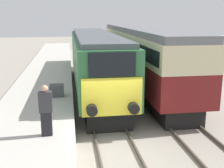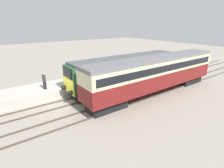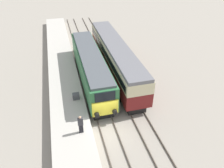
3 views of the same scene
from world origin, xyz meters
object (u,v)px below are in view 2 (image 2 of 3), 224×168
object	(u,v)px
person_on_platform	(44,81)
luggage_crate	(87,79)
locomotive	(127,70)
passenger_carriage	(156,72)

from	to	relation	value
person_on_platform	luggage_crate	xyz separation A→B (m)	(0.15, 4.83, -0.59)
locomotive	passenger_carriage	bearing A→B (deg)	20.88
passenger_carriage	luggage_crate	bearing A→B (deg)	-136.15
locomotive	passenger_carriage	world-z (taller)	passenger_carriage
locomotive	passenger_carriage	distance (m)	3.65
passenger_carriage	person_on_platform	distance (m)	11.93
person_on_platform	luggage_crate	world-z (taller)	person_on_platform
person_on_platform	luggage_crate	distance (m)	4.86
locomotive	person_on_platform	bearing A→B (deg)	-105.45
passenger_carriage	locomotive	bearing A→B (deg)	-159.12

